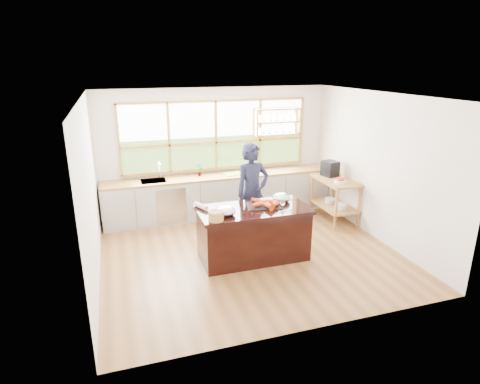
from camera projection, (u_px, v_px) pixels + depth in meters
name	position (u px, v px, depth m)	size (l,w,h in m)	color
ground_plane	(249.00, 252.00, 7.06)	(5.00, 5.00, 0.00)	#945E33
room_shell	(242.00, 149.00, 6.99)	(5.02, 4.52, 2.71)	silver
back_counter	(219.00, 195.00, 8.67)	(4.90, 0.63, 0.90)	#B2AFA8
right_shelf_unit	(335.00, 193.00, 8.31)	(0.62, 1.10, 0.90)	#9E723C
island	(253.00, 233.00, 6.74)	(1.85, 0.90, 0.90)	black
cook	(252.00, 193.00, 7.34)	(0.67, 0.44, 1.83)	#181B32
potted_plant	(199.00, 170.00, 8.42)	(0.15, 0.10, 0.28)	slate
cutting_board	(233.00, 173.00, 8.62)	(0.40, 0.30, 0.01)	#62B138
espresso_machine	(330.00, 169.00, 8.42)	(0.28, 0.30, 0.32)	black
wine_bottle	(343.00, 174.00, 8.04)	(0.08, 0.08, 0.30)	#BDC064
fruit_bowl	(340.00, 181.00, 7.98)	(0.25, 0.25, 0.11)	silver
slate_board	(264.00, 206.00, 6.70)	(0.55, 0.40, 0.02)	black
lobster_pile	(266.00, 203.00, 6.66)	(0.52, 0.48, 0.08)	#C7451D
mixing_bowl_left	(226.00, 211.00, 6.29)	(0.31, 0.31, 0.15)	#B9BCC1
mixing_bowl_right	(282.00, 198.00, 6.91)	(0.31, 0.31, 0.15)	#B9BCC1
wine_glass	(283.00, 203.00, 6.37)	(0.08, 0.08, 0.22)	white
wicker_basket	(216.00, 216.00, 6.07)	(0.23, 0.23, 0.15)	tan
parchment_roll	(201.00, 206.00, 6.59)	(0.08, 0.08, 0.30)	white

